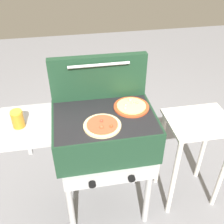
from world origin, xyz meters
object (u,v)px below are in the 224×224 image
(grill, at_px, (102,134))
(pizza_pepperoni, at_px, (102,125))
(prep_table, at_px, (194,144))
(sauce_jar, at_px, (18,119))
(pizza_cheese, at_px, (131,106))

(grill, relative_size, pizza_pepperoni, 4.33)
(grill, relative_size, prep_table, 1.25)
(pizza_pepperoni, bearing_deg, sauce_jar, 169.11)
(grill, bearing_deg, pizza_pepperoni, -97.03)
(pizza_cheese, bearing_deg, sauce_jar, -174.54)
(grill, distance_m, pizza_cheese, 0.26)
(grill, height_order, sauce_jar, sauce_jar)
(sauce_jar, bearing_deg, pizza_pepperoni, -10.89)
(pizza_pepperoni, height_order, prep_table, pizza_pepperoni)
(pizza_pepperoni, xyz_separation_m, sauce_jar, (-0.48, 0.09, 0.04))
(prep_table, bearing_deg, grill, -179.63)
(prep_table, bearing_deg, sauce_jar, -179.38)
(pizza_pepperoni, distance_m, prep_table, 0.78)
(pizza_pepperoni, distance_m, sauce_jar, 0.49)
(pizza_cheese, height_order, prep_table, pizza_cheese)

